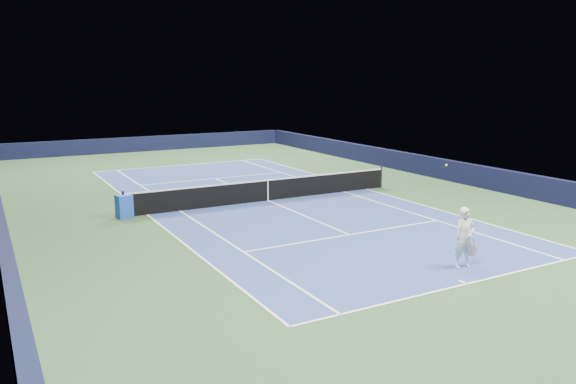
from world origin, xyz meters
TOP-DOWN VIEW (x-y plane):
  - ground at (0.00, 0.00)m, footprint 40.00×40.00m
  - wall_far at (0.00, 19.82)m, footprint 22.00×0.35m
  - wall_right at (10.82, 0.00)m, footprint 0.35×40.00m
  - court_surface at (0.00, 0.00)m, footprint 10.97×23.77m
  - baseline_far at (0.00, 11.88)m, footprint 10.97×0.08m
  - baseline_near at (0.00, -11.88)m, footprint 10.97×0.08m
  - sideline_doubles_right at (5.49, 0.00)m, footprint 0.08×23.77m
  - sideline_doubles_left at (-5.49, 0.00)m, footprint 0.08×23.77m
  - sideline_singles_right at (4.12, 0.00)m, footprint 0.08×23.77m
  - sideline_singles_left at (-4.12, 0.00)m, footprint 0.08×23.77m
  - service_line_far at (0.00, 6.40)m, footprint 8.23×0.08m
  - service_line_near at (0.00, -6.40)m, footprint 8.23×0.08m
  - center_service_line at (0.00, 0.00)m, footprint 0.08×12.80m
  - center_mark_far at (0.00, 11.73)m, footprint 0.08×0.30m
  - center_mark_near at (0.00, -11.73)m, footprint 0.08×0.30m
  - tennis_net at (0.00, 0.00)m, footprint 12.90×0.10m
  - sponsor_cube at (-6.40, -0.10)m, footprint 0.65×0.60m
  - tennis_player at (0.94, -10.82)m, footprint 0.84×1.30m

SIDE VIEW (x-z plane):
  - ground at x=0.00m, z-range 0.00..0.00m
  - court_surface at x=0.00m, z-range 0.00..0.01m
  - baseline_far at x=0.00m, z-range 0.01..0.01m
  - baseline_near at x=0.00m, z-range 0.01..0.01m
  - sideline_doubles_right at x=5.49m, z-range 0.01..0.01m
  - sideline_doubles_left at x=-5.49m, z-range 0.01..0.01m
  - sideline_singles_right at x=4.12m, z-range 0.01..0.01m
  - sideline_singles_left at x=-4.12m, z-range 0.01..0.01m
  - service_line_far at x=0.00m, z-range 0.01..0.01m
  - service_line_near at x=0.00m, z-range 0.01..0.01m
  - center_service_line at x=0.00m, z-range 0.01..0.01m
  - center_mark_far at x=0.00m, z-range 0.01..0.01m
  - center_mark_near at x=0.00m, z-range 0.01..0.01m
  - sponsor_cube at x=-6.40m, z-range 0.00..0.93m
  - tennis_net at x=0.00m, z-range -0.03..1.04m
  - wall_far at x=0.00m, z-range 0.00..1.10m
  - wall_right at x=10.82m, z-range 0.00..1.10m
  - tennis_player at x=0.94m, z-range -0.56..2.35m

